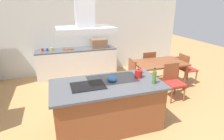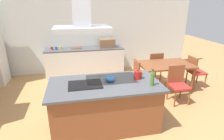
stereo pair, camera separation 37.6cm
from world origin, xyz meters
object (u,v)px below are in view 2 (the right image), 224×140
Objects in this scene: tea_kettle at (138,75)px; range_hood at (81,15)px; chair_facing_back_wall at (155,65)px; coffee_mug_yellow at (61,48)px; countertop_microwave at (107,43)px; chair_at_left_end at (133,75)px; mixing_bowl at (110,79)px; dining_table at (165,67)px; cooktop at (85,85)px; cutting_board at (77,48)px; chair_facing_island at (178,82)px; olive_oil_bottle at (152,79)px; chair_at_right_end at (195,70)px; coffee_mug_red at (52,48)px; coffee_mug_blue at (56,48)px.

range_hood is (-1.03, -0.10, 1.12)m from tea_kettle.
coffee_mug_yellow is at bearing 160.38° from chair_facing_back_wall.
countertop_microwave is 0.56× the size of chair_at_left_end.
mixing_bowl is at bearing -177.34° from tea_kettle.
countertop_microwave is (-0.11, 2.78, 0.06)m from tea_kettle.
mixing_bowl is 0.14× the size of dining_table.
countertop_microwave is 0.56× the size of chair_facing_back_wall.
cooktop is 0.67× the size of chair_at_left_end.
mixing_bowl is 2.91m from cutting_board.
range_hood reaches higher than chair_facing_island.
cooktop is 1.20m from olive_oil_bottle.
chair_at_right_end is 1.00× the size of chair_at_left_end.
mixing_bowl reaches higher than cooktop.
chair_at_right_end is at bearing 36.01° from chair_facing_island.
range_hood reaches higher than countertop_microwave.
olive_oil_bottle reaches higher than coffee_mug_red.
chair_at_left_end is at bearing 84.66° from olive_oil_bottle.
coffee_mug_red is 3.25m from chair_facing_back_wall.
coffee_mug_blue reaches higher than cooktop.
coffee_mug_blue is (-0.71, 2.87, 0.04)m from cooktop.
countertop_microwave reaches higher than cooktop.
dining_table is 1.57× the size of chair_at_left_end.
coffee_mug_red is 0.10× the size of chair_facing_island.
cutting_board is 3.16m from range_hood.
cooktop is 3.02m from countertop_microwave.
coffee_mug_red is at bearing 142.97° from chair_facing_island.
tea_kettle is 0.23× the size of chair_facing_back_wall.
range_hood reaches higher than chair_at_left_end.
chair_facing_island is at bearing -37.81° from coffee_mug_blue.
dining_table is at bearing 44.24° from tea_kettle.
cutting_board is at bearing 129.66° from chair_at_left_end.
tea_kettle reaches higher than coffee_mug_yellow.
tea_kettle reaches higher than coffee_mug_blue.
cutting_board reaches higher than dining_table.
range_hood reaches higher than tea_kettle.
chair_at_left_end is at bearing -180.00° from dining_table.
olive_oil_bottle is 3.32× the size of coffee_mug_blue.
chair_facing_island is (2.79, -2.33, -0.44)m from coffee_mug_yellow.
countertop_microwave is 1.75m from chair_at_left_end.
chair_facing_back_wall is at bearing 90.00° from chair_facing_island.
chair_facing_island and chair_at_left_end have the same top height.
countertop_microwave reaches higher than coffee_mug_yellow.
coffee_mug_yellow is 2.55m from chair_at_left_end.
coffee_mug_yellow reaches higher than cutting_board.
mixing_bowl is 0.21× the size of chair_at_left_end.
dining_table is (2.30, -1.67, -0.24)m from cutting_board.
chair_at_right_end is 1.83m from chair_at_left_end.
mixing_bowl is 1.88m from chair_facing_island.
chair_facing_back_wall is 1.00× the size of chair_at_right_end.
mixing_bowl is at bearing -133.34° from chair_facing_back_wall.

